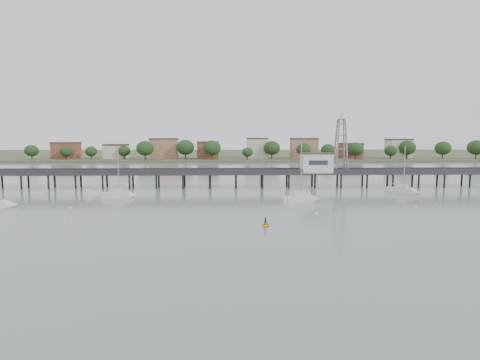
# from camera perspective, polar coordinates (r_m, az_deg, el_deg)

# --- Properties ---
(ground_plane) EXTENTS (500.00, 500.00, 0.00)m
(ground_plane) POSITION_cam_1_polar(r_m,az_deg,el_deg) (48.35, -3.31, -10.18)
(ground_plane) COLOR gray
(ground_plane) RESTS_ON ground
(pier) EXTENTS (150.00, 5.00, 5.50)m
(pier) POSITION_cam_1_polar(r_m,az_deg,el_deg) (106.83, -2.44, 0.93)
(pier) COLOR #2D2823
(pier) RESTS_ON ground
(pier_building) EXTENTS (8.40, 5.40, 5.30)m
(pier_building) POSITION_cam_1_polar(r_m,az_deg,el_deg) (109.18, 10.80, 2.45)
(pier_building) COLOR silver
(pier_building) RESTS_ON ground
(lattice_tower) EXTENTS (3.20, 3.20, 15.50)m
(lattice_tower) POSITION_cam_1_polar(r_m,az_deg,el_deg) (110.58, 14.15, 4.72)
(lattice_tower) COLOR slate
(lattice_tower) RESTS_ON ground
(sailboat_e) EXTENTS (6.85, 6.08, 11.88)m
(sailboat_e) POSITION_cam_1_polar(r_m,az_deg,el_deg) (103.77, 22.56, -1.45)
(sailboat_e) COLOR silver
(sailboat_e) RESTS_ON ground
(sailboat_b) EXTENTS (7.26, 3.12, 11.73)m
(sailboat_b) POSITION_cam_1_polar(r_m,az_deg,el_deg) (93.52, -16.41, -2.02)
(sailboat_b) COLOR silver
(sailboat_b) RESTS_ON ground
(sailboat_c) EXTENTS (8.13, 4.13, 12.95)m
(sailboat_c) POSITION_cam_1_polar(r_m,az_deg,el_deg) (85.04, 9.11, -2.65)
(sailboat_c) COLOR silver
(sailboat_c) RESTS_ON ground
(white_tender) EXTENTS (4.12, 2.76, 1.48)m
(white_tender) POSITION_cam_1_polar(r_m,az_deg,el_deg) (99.40, -20.28, -1.79)
(white_tender) COLOR silver
(white_tender) RESTS_ON ground
(yellow_dinghy) EXTENTS (1.68, 0.70, 2.28)m
(yellow_dinghy) POSITION_cam_1_polar(r_m,az_deg,el_deg) (61.74, 3.62, -6.56)
(yellow_dinghy) COLOR yellow
(yellow_dinghy) RESTS_ON ground
(dinghy_occupant) EXTENTS (0.53, 1.19, 0.28)m
(dinghy_occupant) POSITION_cam_1_polar(r_m,az_deg,el_deg) (61.74, 3.62, -6.56)
(dinghy_occupant) COLOR black
(dinghy_occupant) RESTS_ON ground
(mooring_buoys) EXTENTS (67.16, 27.32, 0.39)m
(mooring_buoys) POSITION_cam_1_polar(r_m,az_deg,el_deg) (79.09, 0.44, -3.65)
(mooring_buoys) COLOR #F4F2BE
(mooring_buoys) RESTS_ON ground
(far_shore) EXTENTS (500.00, 170.00, 10.40)m
(far_shore) POSITION_cam_1_polar(r_m,az_deg,el_deg) (286.22, -1.92, 3.68)
(far_shore) COLOR #475133
(far_shore) RESTS_ON ground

